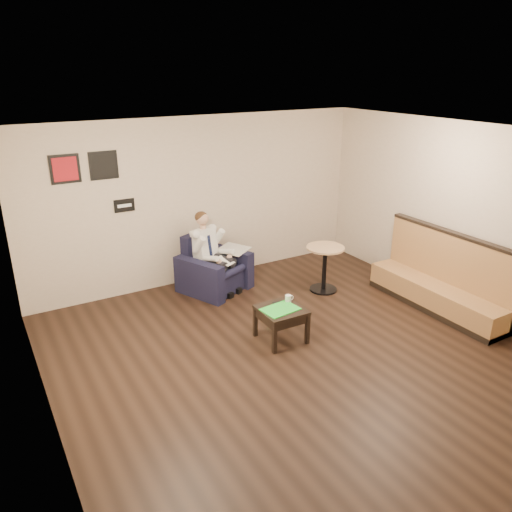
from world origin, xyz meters
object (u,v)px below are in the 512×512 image
seated_man (220,256)px  side_table (281,324)px  banquette (439,273)px  cafe_table (324,269)px  coffee_mug (288,299)px  armchair (214,264)px  green_folder (280,309)px  smartphone (278,302)px

seated_man → side_table: size_ratio=2.17×
banquette → cafe_table: bearing=127.8°
side_table → banquette: bearing=-9.0°
cafe_table → side_table: bearing=-146.6°
banquette → coffee_mug: bearing=167.5°
cafe_table → coffee_mug: bearing=-146.5°
armchair → seated_man: (0.05, -0.11, 0.17)m
green_folder → banquette: (2.62, -0.39, 0.11)m
seated_man → smartphone: size_ratio=8.52×
green_folder → coffee_mug: bearing=32.4°
side_table → smartphone: bearing=71.4°
seated_man → cafe_table: seated_man is taller
coffee_mug → smartphone: bearing=161.6°
side_table → banquette: (2.59, -0.41, 0.36)m
coffee_mug → banquette: bearing=-12.5°
armchair → cafe_table: armchair is taller
armchair → side_table: armchair is taller
coffee_mug → banquette: (2.40, -0.53, 0.07)m
smartphone → coffee_mug: bearing=-7.1°
seated_man → side_table: 1.88m
seated_man → coffee_mug: 1.73m
seated_man → green_folder: bearing=-114.1°
armchair → banquette: (2.64, -2.36, 0.13)m
seated_man → smartphone: (0.06, -1.67, -0.15)m
coffee_mug → cafe_table: cafe_table is taller
green_folder → banquette: banquette is taller
side_table → green_folder: bearing=-147.6°
armchair → banquette: 3.55m
smartphone → cafe_table: (1.45, 0.82, -0.09)m
smartphone → banquette: (2.53, -0.58, 0.11)m
cafe_table → green_folder: bearing=-146.6°
green_folder → cafe_table: 1.84m
coffee_mug → banquette: banquette is taller
green_folder → banquette: size_ratio=0.20×
seated_man → green_folder: size_ratio=2.65×
green_folder → cafe_table: bearing=33.4°
green_folder → cafe_table: (1.53, 1.01, -0.09)m
coffee_mug → smartphone: (-0.14, 0.05, -0.05)m
seated_man → smartphone: 1.68m
smartphone → banquette: size_ratio=0.06×
smartphone → seated_man: bearing=103.4°
banquette → green_folder: bearing=171.5°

